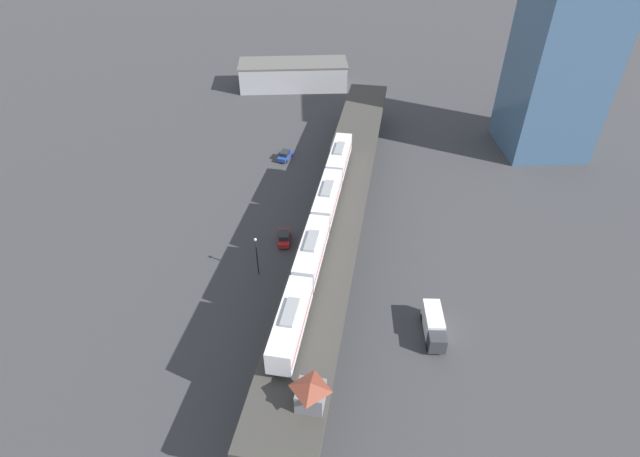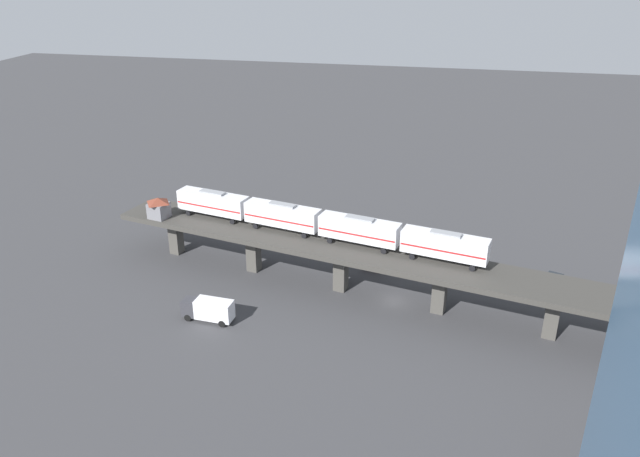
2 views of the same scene
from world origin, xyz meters
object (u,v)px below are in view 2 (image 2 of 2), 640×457
Objects in this scene: street_car_blue at (555,280)px; street_car_red at (376,263)px; delivery_truck at (209,309)px; signal_hut at (159,207)px; subway_train at (320,222)px; street_lamp at (334,231)px.

street_car_red is (0.23, -27.40, 0.00)m from street_car_blue.
signal_hut is at bearing -138.81° from delivery_truck.
delivery_truck is at bearing -45.49° from street_car_red.
subway_train is at bearing 139.25° from delivery_truck.
delivery_truck is at bearing -28.31° from street_lamp.
street_lamp is (-23.93, 12.89, 2.35)m from delivery_truck.
subway_train reaches higher than street_car_blue.
subway_train is 13.15m from street_car_red.
street_lamp is at bearing -116.50° from street_car_red.
street_car_red is 9.07m from street_lamp.
street_lamp reaches higher than street_car_red.
street_car_blue is (-5.84, 35.37, -8.83)m from subway_train.
street_lamp is (-9.39, 0.36, -5.66)m from subway_train.
signal_hut is 0.87× the size of street_car_red.
delivery_truck reaches higher than street_car_red.
subway_train reaches higher than street_car_red.
street_car_blue is 0.65× the size of delivery_truck.
street_lamp is at bearing 151.69° from delivery_truck.
street_car_blue is at bearing 93.48° from signal_hut.
signal_hut is at bearing -84.19° from street_car_red.
street_car_red is (-5.60, 7.96, -8.83)m from subway_train.
street_car_blue is 27.40m from street_car_red.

